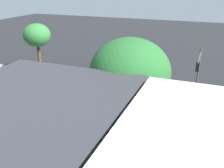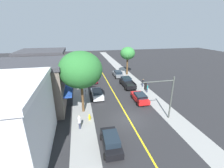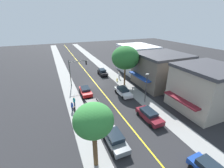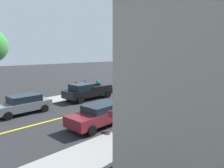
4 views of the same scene
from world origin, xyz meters
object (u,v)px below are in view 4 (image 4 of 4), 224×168
(street_lamp, at_px, (168,73))
(small_dog, at_px, (70,92))
(fire_hydrant, at_px, (209,92))
(pedestrian_blue_shirt, at_px, (85,86))
(street_tree_left_near, at_px, (211,39))
(maroon_sedan_left_curb, at_px, (100,114))
(parking_meter, at_px, (182,97))
(grey_sedan_right_curb, at_px, (23,104))
(red_sedan_right_curb, at_px, (131,85))
(traffic_light_mast, at_px, (151,60))
(pedestrian_teal_shirt, at_px, (97,85))
(white_sedan_left_curb, at_px, (165,96))
(black_pickup_truck, at_px, (87,91))
(black_sedan_left_curb, at_px, (210,82))
(pedestrian_black_shirt, at_px, (76,87))

(street_lamp, height_order, small_dog, street_lamp)
(fire_hydrant, xyz_separation_m, pedestrian_blue_shirt, (12.22, 8.80, 0.41))
(street_tree_left_near, bearing_deg, street_lamp, 89.08)
(street_tree_left_near, relative_size, maroon_sedan_left_curb, 1.85)
(parking_meter, bearing_deg, pedestrian_blue_shirt, 7.04)
(street_lamp, bearing_deg, grey_sedan_right_curb, 38.28)
(red_sedan_right_curb, bearing_deg, fire_hydrant, 115.15)
(parking_meter, height_order, grey_sedan_right_curb, grey_sedan_right_curb)
(street_lamp, xyz_separation_m, pedestrian_blue_shirt, (12.80, -2.26, -2.68))
(traffic_light_mast, xyz_separation_m, pedestrian_teal_shirt, (2.17, 9.09, -3.10))
(pedestrian_blue_shirt, bearing_deg, red_sedan_right_curb, 142.44)
(street_tree_left_near, xyz_separation_m, pedestrian_blue_shirt, (12.94, 6.26, -5.55))
(maroon_sedan_left_curb, bearing_deg, pedestrian_teal_shirt, -132.79)
(traffic_light_mast, bearing_deg, small_dog, -102.00)
(fire_hydrant, xyz_separation_m, white_sedan_left_curb, (1.86, 6.98, 0.35))
(black_pickup_truck, bearing_deg, pedestrian_blue_shirt, -126.13)
(red_sedan_right_curb, height_order, white_sedan_left_curb, white_sedan_left_curb)
(fire_hydrant, distance_m, white_sedan_left_curb, 7.24)
(grey_sedan_right_curb, relative_size, small_dog, 6.41)
(black_sedan_left_curb, relative_size, pedestrian_blue_shirt, 2.65)
(grey_sedan_right_curb, bearing_deg, red_sedan_right_curb, -179.62)
(pedestrian_blue_shirt, xyz_separation_m, small_dog, (-0.00, 2.43, -0.49))
(black_sedan_left_curb, bearing_deg, fire_hydrant, 18.27)
(pedestrian_black_shirt, bearing_deg, maroon_sedan_left_curb, 96.41)
(parking_meter, xyz_separation_m, pedestrian_blue_shirt, (12.31, 1.52, -0.11))
(traffic_light_mast, bearing_deg, grey_sedan_right_curb, -87.67)
(parking_meter, distance_m, traffic_light_mast, 13.52)
(maroon_sedan_left_curb, relative_size, black_pickup_truck, 0.85)
(maroon_sedan_left_curb, bearing_deg, black_pickup_truck, -124.79)
(red_sedan_right_curb, height_order, black_pickup_truck, black_pickup_truck)
(parking_meter, xyz_separation_m, grey_sedan_right_curb, (8.72, 11.05, -0.15))
(parking_meter, relative_size, grey_sedan_right_curb, 0.32)
(maroon_sedan_left_curb, bearing_deg, grey_sedan_right_curb, -71.00)
(parking_meter, distance_m, white_sedan_left_curb, 1.99)
(white_sedan_left_curb, distance_m, black_pickup_truck, 8.18)
(fire_hydrant, relative_size, pedestrian_black_shirt, 0.53)
(fire_hydrant, xyz_separation_m, black_sedan_left_curb, (1.76, -5.72, 0.40))
(fire_hydrant, xyz_separation_m, black_pickup_truck, (8.85, 11.22, 0.47))
(parking_meter, xyz_separation_m, red_sedan_right_curb, (8.84, -3.47, -0.19))
(street_tree_left_near, xyz_separation_m, traffic_light_mast, (10.17, -4.36, -2.44))
(white_sedan_left_curb, relative_size, black_pickup_truck, 0.84)
(white_sedan_left_curb, bearing_deg, parking_meter, 80.44)
(black_sedan_left_curb, xyz_separation_m, small_dog, (10.46, 16.95, -0.49))
(maroon_sedan_left_curb, bearing_deg, small_dog, -115.38)
(pedestrian_teal_shirt, bearing_deg, small_dog, 7.99)
(white_sedan_left_curb, bearing_deg, pedestrian_black_shirt, -72.78)
(parking_meter, distance_m, pedestrian_teal_shirt, 11.71)
(red_sedan_right_curb, relative_size, pedestrian_teal_shirt, 2.78)
(red_sedan_right_curb, height_order, pedestrian_black_shirt, pedestrian_black_shirt)
(traffic_light_mast, relative_size, pedestrian_blue_shirt, 3.71)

